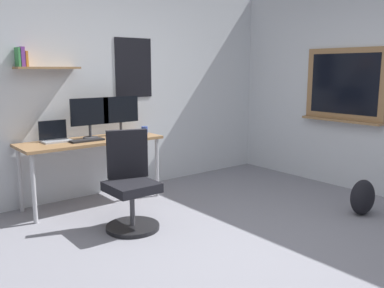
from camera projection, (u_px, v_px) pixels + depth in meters
The scene contains 11 objects.
ground_plane at pixel (254, 253), 3.54m from camera, with size 5.20×5.20×0.00m, color gray.
wall_back at pixel (112, 88), 5.19m from camera, with size 5.00×0.30×2.60m.
desk at pixel (91, 146), 4.73m from camera, with size 1.60×0.57×0.75m.
office_chair at pixel (131, 187), 4.06m from camera, with size 0.53×0.55×0.95m.
laptop at pixel (55, 136), 4.60m from camera, with size 0.31×0.21×0.23m.
monitor_primary at pixel (90, 115), 4.76m from camera, with size 0.46×0.17×0.46m.
monitor_secondary at pixel (121, 113), 5.01m from camera, with size 0.46×0.17×0.46m.
keyboard at pixel (87, 140), 4.61m from camera, with size 0.37×0.13×0.02m, color black.
computer_mouse at pixel (110, 137), 4.78m from camera, with size 0.10×0.06×0.03m, color #262628.
coffee_mug at pixel (145, 130), 5.12m from camera, with size 0.08×0.08×0.09m, color #334CA5.
backpack at pixel (363, 197), 4.45m from camera, with size 0.32×0.22×0.38m, color black.
Camera 1 is at (-2.47, -2.27, 1.55)m, focal length 39.04 mm.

